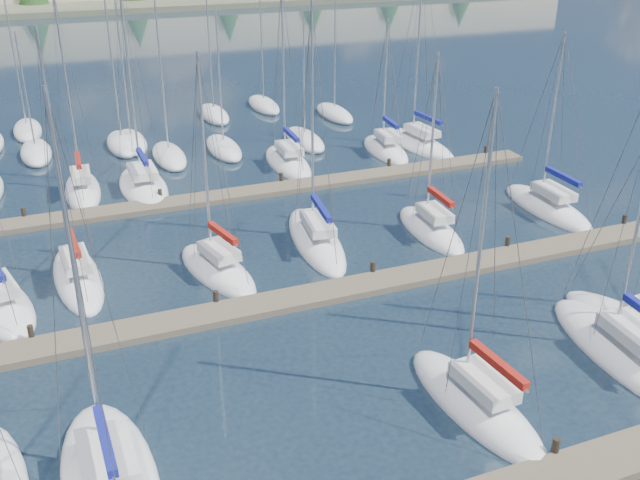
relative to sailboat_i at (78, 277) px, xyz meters
name	(u,v)px	position (x,y,z in m)	size (l,w,h in m)	color
ground	(147,94)	(9.73, 38.04, -0.19)	(400.00, 400.00, 0.00)	#1E2E3D
dock_mid	(304,297)	(9.73, -5.95, -0.04)	(44.00, 1.93, 1.10)	#6B5E4C
dock_far	(226,196)	(9.73, 8.05, -0.04)	(44.00, 1.93, 1.10)	#6B5E4C
sailboat_i	(78,277)	(0.00, 0.00, 0.00)	(2.64, 7.93, 12.94)	white
sailboat_j	(218,269)	(6.64, -1.73, -0.01)	(3.81, 7.13, 11.70)	white
sailboat_c	(110,477)	(-0.22, -14.60, -0.01)	(3.23, 8.12, 13.43)	white
sailboat_r	(418,144)	(26.38, 13.13, -0.01)	(3.26, 9.11, 14.52)	white
sailboat_e	(625,353)	(20.36, -15.23, -0.01)	(3.76, 9.34, 14.33)	white
sailboat_m	(547,207)	(27.43, -1.18, -0.02)	(2.71, 8.03, 11.26)	white
sailboat_n	(83,190)	(1.33, 12.44, 0.01)	(2.56, 7.45, 13.42)	white
sailboat_k	(316,239)	(12.59, -0.25, 0.00)	(3.59, 9.18, 13.55)	white
sailboat_p	(288,162)	(15.54, 12.73, -0.01)	(3.00, 7.87, 13.22)	white
sailboat_q	(386,150)	(23.39, 12.76, -0.02)	(3.21, 7.22, 10.45)	white
sailboat_d	(475,403)	(12.79, -15.73, -0.01)	(2.86, 7.68, 12.51)	white
sailboat_h	(0,306)	(-3.58, -1.52, -0.01)	(4.25, 7.32, 11.82)	white
sailboat_o	(143,186)	(5.11, 11.75, 0.00)	(2.97, 8.08, 15.04)	white
sailboat_l	(431,230)	(19.13, -1.46, -0.01)	(2.66, 7.00, 10.76)	white
distant_boats	(126,142)	(5.39, 21.80, 0.10)	(36.93, 20.75, 13.30)	#9EA0A5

